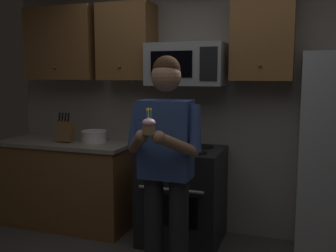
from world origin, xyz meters
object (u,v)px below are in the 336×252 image
at_px(oven_range, 182,195).
at_px(cupcake, 149,126).
at_px(microwave, 187,65).
at_px(knife_block, 66,131).
at_px(person, 166,160).
at_px(bowl_large_white, 94,136).

xyz_separation_m(oven_range, cupcake, (0.12, -1.16, 0.83)).
bearing_deg(cupcake, microwave, 95.38).
distance_m(knife_block, person, 1.62).
bearing_deg(microwave, knife_block, -173.39).
height_order(oven_range, knife_block, knife_block).
bearing_deg(person, microwave, 97.22).
xyz_separation_m(knife_block, cupcake, (1.40, -1.13, 0.26)).
bearing_deg(microwave, oven_range, -90.02).
xyz_separation_m(microwave, knife_block, (-1.28, -0.15, -0.69)).
bearing_deg(cupcake, person, 90.00).
distance_m(microwave, knife_block, 1.46).
relative_size(knife_block, person, 0.18).
height_order(knife_block, person, person).
relative_size(microwave, bowl_large_white, 2.77).
bearing_deg(oven_range, person, -81.76).
height_order(microwave, knife_block, microwave).
bearing_deg(cupcake, oven_range, 95.93).
bearing_deg(person, cupcake, -90.00).
xyz_separation_m(oven_range, knife_block, (-1.28, -0.03, 0.57)).
distance_m(microwave, bowl_large_white, 1.23).
relative_size(bowl_large_white, person, 0.15).
bearing_deg(knife_block, person, -29.78).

